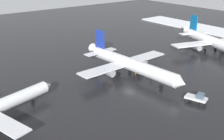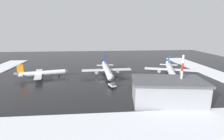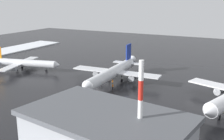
# 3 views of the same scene
# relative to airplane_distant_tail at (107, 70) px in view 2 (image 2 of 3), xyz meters

# --- Properties ---
(ground_plane) EXTENTS (240.00, 240.00, 0.00)m
(ground_plane) POSITION_rel_airplane_distant_tail_xyz_m (-3.23, -3.68, -3.38)
(ground_plane) COLOR black
(snow_bank_far) EXTENTS (152.00, 16.00, 0.47)m
(snow_bank_far) POSITION_rel_airplane_distant_tail_xyz_m (-3.23, -53.68, -3.15)
(snow_bank_far) COLOR white
(snow_bank_far) RESTS_ON ground_plane
(snow_bank_right) EXTENTS (14.00, 116.00, 0.47)m
(snow_bank_right) POSITION_rel_airplane_distant_tail_xyz_m (63.77, -3.68, -3.15)
(snow_bank_right) COLOR white
(snow_bank_right) RESTS_ON ground_plane
(airplane_distant_tail) EXTENTS (28.55, 34.46, 10.23)m
(airplane_distant_tail) POSITION_rel_airplane_distant_tail_xyz_m (0.00, 0.00, 0.00)
(airplane_distant_tail) COLOR silver
(airplane_distant_tail) RESTS_ON ground_plane
(airplane_parked_starboard) EXTENTS (27.23, 22.86, 8.20)m
(airplane_parked_starboard) POSITION_rel_airplane_distant_tail_xyz_m (-35.54, -1.22, -0.67)
(airplane_parked_starboard) COLOR silver
(airplane_parked_starboard) RESTS_ON ground_plane
(airplane_far_rear) EXTENTS (28.84, 34.21, 10.43)m
(airplane_far_rear) POSITION_rel_airplane_distant_tail_xyz_m (36.05, -2.33, 0.06)
(airplane_far_rear) COLOR white
(airplane_far_rear) RESTS_ON ground_plane
(pushback_tug) EXTENTS (3.52, 5.06, 2.50)m
(pushback_tug) POSITION_rel_airplane_distant_tail_xyz_m (1.12, -20.74, -2.10)
(pushback_tug) COLOR silver
(pushback_tug) RESTS_ON ground_plane
(ground_crew_beside_wing) EXTENTS (0.36, 0.36, 1.71)m
(ground_crew_beside_wing) POSITION_rel_airplane_distant_tail_xyz_m (0.75, -1.53, -2.41)
(ground_crew_beside_wing) COLOR black
(ground_crew_beside_wing) RESTS_ON ground_plane
(ground_crew_near_tug) EXTENTS (0.36, 0.36, 1.71)m
(ground_crew_near_tug) POSITION_rel_airplane_distant_tail_xyz_m (2.80, -5.33, -2.41)
(ground_crew_near_tug) COLOR black
(ground_crew_near_tug) RESTS_ON ground_plane
(antenna_mast) EXTENTS (0.70, 0.70, 17.28)m
(antenna_mast) POSITION_rel_airplane_distant_tail_xyz_m (24.41, -38.12, 5.26)
(antenna_mast) COLOR red
(antenna_mast) RESTS_ON ground_plane
(cargo_hangar) EXTENTS (26.84, 18.32, 8.80)m
(cargo_hangar) POSITION_rel_airplane_distant_tail_xyz_m (19.23, -38.97, 1.06)
(cargo_hangar) COLOR gray
(cargo_hangar) RESTS_ON ground_plane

